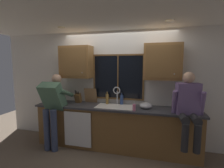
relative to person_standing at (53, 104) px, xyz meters
The scene contains 25 objects.
back_wall 1.48m from the person_standing, 28.92° to the left, with size 5.81×0.12×2.55m, color silver.
ceiling 2.25m from the person_standing, 37.19° to the right, with size 5.81×4.40×0.04m, color white.
ceiling_downlight_left 1.59m from the person_standing, ahead, with size 0.14×0.14×0.01m, color #FFEAB2.
ceiling_downlight_right 2.77m from the person_standing, ahead, with size 0.14×0.14×0.01m, color #FFEAB2.
window_glass 1.53m from the person_standing, 26.35° to the left, with size 1.10×0.02×0.95m, color black.
window_frame_top 1.76m from the person_standing, 25.99° to the left, with size 1.17×0.02×0.04m, color brown.
window_frame_bottom 1.42m from the person_standing, 25.99° to the left, with size 1.17×0.02×0.04m, color brown.
window_frame_left 1.09m from the person_standing, 41.29° to the left, with size 0.04×0.02×0.95m, color brown.
window_frame_right 2.02m from the person_standing, 18.64° to the left, with size 0.04×0.02×0.95m, color brown.
window_mullion_center 1.52m from the person_standing, 25.91° to the left, with size 0.02×0.02×0.95m, color brown.
lower_cabinet_run 1.42m from the person_standing, 15.44° to the left, with size 3.41×0.58×0.88m, color brown.
countertop 1.31m from the person_standing, 14.59° to the left, with size 3.47×0.62×0.04m, color #38383D.
dishwasher_front 0.75m from the person_standing, ahead, with size 0.60×0.02×0.74m, color white.
upper_cabinet_left 1.06m from the person_standing, 54.57° to the left, with size 0.72×0.36×0.72m.
upper_cabinet_right 2.43m from the person_standing, 11.97° to the left, with size 0.72×0.36×0.72m.
sink 1.33m from the person_standing, 14.91° to the left, with size 0.80×0.46×0.21m.
faucet 1.40m from the person_standing, 22.06° to the left, with size 0.18×0.09×0.40m.
person_standing is the anchor object (origin of this frame).
person_sitting_on_counter 2.67m from the person_standing, ahead, with size 0.54×0.63×1.26m.
knife_block 0.59m from the person_standing, 51.97° to the left, with size 0.12×0.18×0.32m.
cutting_board 0.85m from the person_standing, 41.03° to the left, with size 0.29×0.02×0.34m, color #997047.
mixing_bowl 1.95m from the person_standing, 10.24° to the left, with size 0.25×0.25×0.12m, color #B7B7BC.
soap_dispenser 1.71m from the person_standing, ahead, with size 0.06×0.07×0.18m.
bottle_green_glass 1.17m from the person_standing, 26.20° to the left, with size 0.07×0.07×0.29m.
bottle_tall_clear 1.49m from the person_standing, 22.22° to the left, with size 0.07×0.07×0.26m.
Camera 1 is at (0.81, -3.61, 1.81)m, focal length 26.33 mm.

